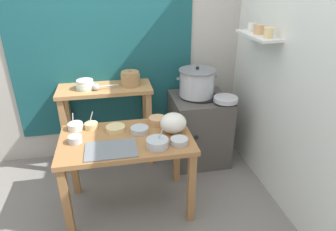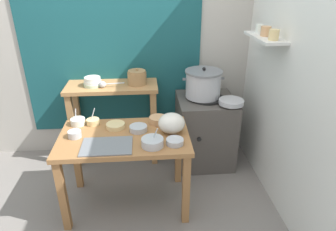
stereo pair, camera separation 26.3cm
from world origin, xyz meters
TOP-DOWN VIEW (x-y plane):
  - ground_plane at (0.00, 0.00)m, footprint 9.00×9.00m
  - wall_back at (0.08, 1.10)m, footprint 4.40×0.12m
  - wall_right at (1.40, 0.20)m, footprint 0.30×3.20m
  - prep_table at (-0.01, 0.05)m, footprint 1.10×0.66m
  - back_shelf_table at (-0.16, 0.83)m, footprint 0.96×0.40m
  - stove_block at (0.83, 0.70)m, footprint 0.60×0.61m
  - steamer_pot at (0.79, 0.72)m, footprint 0.43×0.39m
  - clay_pot at (0.11, 0.83)m, footprint 0.20×0.20m
  - bowl_stack_enamel at (-0.35, 0.81)m, footprint 0.19×0.19m
  - ladle at (-0.24, 0.75)m, footprint 0.25×0.07m
  - serving_tray at (-0.13, -0.12)m, footprint 0.40×0.28m
  - plastic_bag at (0.40, 0.08)m, footprint 0.23×0.21m
  - wide_pan at (1.04, 0.50)m, footprint 0.25×0.25m
  - prep_bowl_0 at (-0.41, 0.06)m, footprint 0.11×0.11m
  - prep_bowl_1 at (-0.09, 0.20)m, footprint 0.17×0.17m
  - prep_bowl_2 at (-0.43, 0.29)m, footprint 0.13×0.13m
  - prep_bowl_3 at (0.12, 0.12)m, footprint 0.15×0.15m
  - prep_bowl_4 at (-0.29, 0.28)m, footprint 0.11×0.11m
  - prep_bowl_5 at (0.23, -0.14)m, footprint 0.18×0.18m
  - prep_bowl_6 at (0.29, 0.26)m, footprint 0.16×0.16m
  - prep_bowl_7 at (0.41, -0.12)m, footprint 0.14×0.14m

SIDE VIEW (x-z plane):
  - ground_plane at x=0.00m, z-range 0.00..0.00m
  - stove_block at x=0.83m, z-range -0.01..0.77m
  - prep_table at x=-0.01m, z-range 0.25..0.97m
  - back_shelf_table at x=-0.16m, z-range 0.23..1.13m
  - serving_tray at x=-0.13m, z-range 0.72..0.73m
  - prep_bowl_1 at x=-0.09m, z-range 0.72..0.76m
  - prep_bowl_7 at x=0.41m, z-range 0.72..0.77m
  - prep_bowl_3 at x=0.12m, z-range 0.72..0.77m
  - prep_bowl_4 at x=-0.29m, z-range 0.67..0.83m
  - prep_bowl_0 at x=-0.41m, z-range 0.72..0.78m
  - prep_bowl_2 at x=-0.43m, z-range 0.68..0.83m
  - prep_bowl_6 at x=0.29m, z-range 0.72..0.78m
  - prep_bowl_5 at x=0.23m, z-range 0.67..0.84m
  - wide_pan at x=1.04m, z-range 0.78..0.82m
  - plastic_bag at x=0.40m, z-range 0.72..0.90m
  - steamer_pot at x=0.79m, z-range 0.76..1.08m
  - ladle at x=-0.24m, z-range 0.90..0.97m
  - bowl_stack_enamel at x=-0.35m, z-range 0.90..0.99m
  - clay_pot at x=0.11m, z-range 0.89..1.06m
  - wall_right at x=1.40m, z-range 0.00..2.60m
  - wall_back at x=0.08m, z-range 0.00..2.60m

